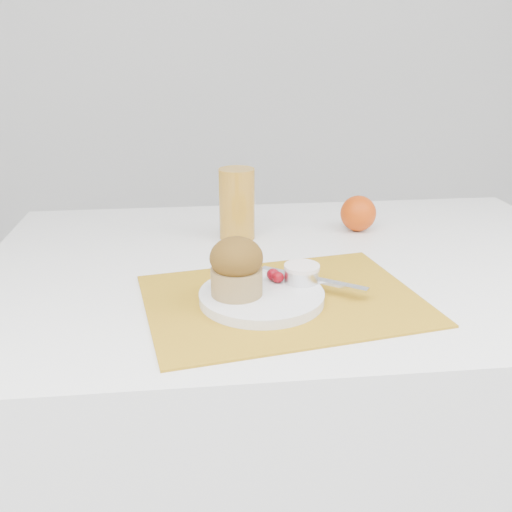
{
  "coord_description": "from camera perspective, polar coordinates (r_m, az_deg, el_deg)",
  "views": [
    {
      "loc": [
        -0.2,
        -0.94,
        1.14
      ],
      "look_at": [
        -0.1,
        -0.04,
        0.8
      ],
      "focal_mm": 40.0,
      "sensor_mm": 36.0,
      "label": 1
    }
  ],
  "objects": [
    {
      "name": "raspberry_far",
      "position": [
        0.94,
        1.72,
        -1.85
      ],
      "size": [
        0.02,
        0.02,
        0.02
      ],
      "primitive_type": "ellipsoid",
      "color": "#57020B",
      "rests_on": "plate"
    },
    {
      "name": "placemat",
      "position": [
        0.92,
        2.72,
        -4.38
      ],
      "size": [
        0.48,
        0.39,
        0.0
      ],
      "primitive_type": "cube",
      "rotation": [
        0.0,
        0.0,
        0.17
      ],
      "color": "#B28018",
      "rests_on": "table"
    },
    {
      "name": "table",
      "position": [
        1.27,
        4.07,
        -16.43
      ],
      "size": [
        1.2,
        0.8,
        0.75
      ],
      "primitive_type": "cube",
      "color": "white",
      "rests_on": "ground"
    },
    {
      "name": "raspberry_near",
      "position": [
        0.94,
        2.21,
        -2.13
      ],
      "size": [
        0.02,
        0.02,
        0.02
      ],
      "primitive_type": "ellipsoid",
      "color": "#5A0209",
      "rests_on": "plate"
    },
    {
      "name": "butter_knife",
      "position": [
        0.95,
        5.69,
        -2.3
      ],
      "size": [
        0.16,
        0.12,
        0.0
      ],
      "primitive_type": "cube",
      "rotation": [
        0.0,
        0.0,
        -0.62
      ],
      "color": "silver",
      "rests_on": "plate"
    },
    {
      "name": "orange",
      "position": [
        1.26,
        10.18,
        4.22
      ],
      "size": [
        0.08,
        0.08,
        0.08
      ],
      "primitive_type": "sphere",
      "color": "#C43F06",
      "rests_on": "table"
    },
    {
      "name": "plate",
      "position": [
        0.91,
        0.57,
        -4.04
      ],
      "size": [
        0.23,
        0.23,
        0.02
      ],
      "primitive_type": "cylinder",
      "rotation": [
        0.0,
        0.0,
        -0.2
      ],
      "color": "silver",
      "rests_on": "placemat"
    },
    {
      "name": "cream",
      "position": [
        0.94,
        4.61,
        -1.1
      ],
      "size": [
        0.07,
        0.07,
        0.01
      ],
      "primitive_type": "cylinder",
      "rotation": [
        0.0,
        0.0,
        -0.2
      ],
      "color": "white",
      "rests_on": "ramekin"
    },
    {
      "name": "muffin",
      "position": [
        0.88,
        -1.97,
        -1.09
      ],
      "size": [
        0.09,
        0.09,
        0.09
      ],
      "color": "#A3844F",
      "rests_on": "plate"
    },
    {
      "name": "juice_glass",
      "position": [
        1.19,
        -1.92,
        5.23
      ],
      "size": [
        0.08,
        0.08,
        0.15
      ],
      "primitive_type": "cylinder",
      "rotation": [
        0.0,
        0.0,
        0.03
      ],
      "color": "#B57D22",
      "rests_on": "table"
    },
    {
      "name": "ramekin",
      "position": [
        0.94,
        4.59,
        -1.83
      ],
      "size": [
        0.06,
        0.06,
        0.03
      ],
      "primitive_type": "cylinder",
      "rotation": [
        0.0,
        0.0,
        -0.0
      ],
      "color": "silver",
      "rests_on": "plate"
    }
  ]
}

